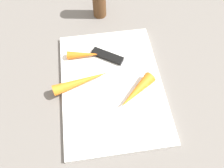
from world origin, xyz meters
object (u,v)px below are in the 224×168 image
carrot_medium (136,92)px  carrot_longest (82,81)px  carrot_shortest (85,55)px  cutting_board (112,85)px  knife (110,58)px

carrot_medium → carrot_longest: size_ratio=0.78×
carrot_medium → carrot_shortest: size_ratio=1.21×
cutting_board → carrot_longest: carrot_longest is taller
carrot_longest → cutting_board: bearing=-22.2°
carrot_medium → carrot_longest: carrot_medium is taller
knife → carrot_shortest: 0.07m
cutting_board → knife: bearing=174.8°
knife → carrot_medium: carrot_medium is taller
carrot_longest → carrot_shortest: size_ratio=1.55×
cutting_board → knife: size_ratio=2.02×
cutting_board → knife: knife is taller
carrot_medium → knife: bearing=-107.8°
cutting_board → carrot_medium: carrot_medium is taller
carrot_medium → carrot_longest: bearing=-60.3°
carrot_shortest → knife: bearing=-8.5°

